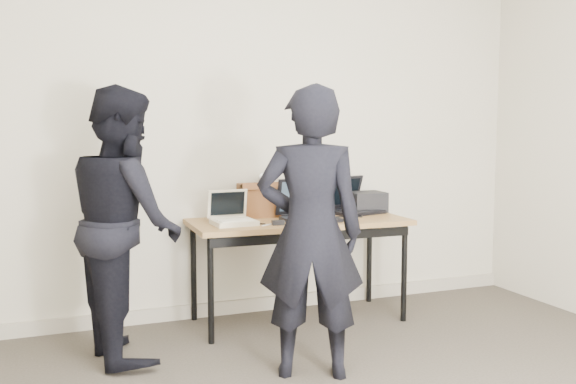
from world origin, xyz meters
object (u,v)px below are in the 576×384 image
laptop_center (307,211)px  laptop_right (351,204)px  person_typist (310,233)px  leather_satchel (264,199)px  laptop_beige (232,218)px  equipment_box (367,202)px  person_observer (125,223)px  desk (299,228)px

laptop_center → laptop_right: (0.45, 0.22, -0.00)m
person_typist → leather_satchel: bearing=-74.7°
laptop_beige → equipment_box: size_ratio=1.10×
laptop_center → equipment_box: (0.58, 0.22, 0.01)m
laptop_right → leather_satchel: (-0.68, 0.04, 0.07)m
equipment_box → person_typist: bearing=-130.3°
person_typist → person_observer: size_ratio=0.99×
desk → equipment_box: size_ratio=5.83×
desk → leather_satchel: (-0.18, 0.23, 0.19)m
person_typist → person_observer: person_observer is taller
desk → laptop_right: bearing=22.5°
desk → laptop_right: (0.50, 0.19, 0.12)m
desk → laptop_center: (0.05, -0.03, 0.12)m
leather_satchel → person_observer: bearing=-153.7°
equipment_box → laptop_right: bearing=-179.8°
leather_satchel → laptop_right: bearing=-1.0°
laptop_beige → person_observer: (-0.72, -0.21, 0.04)m
laptop_right → person_observer: 1.76m
desk → laptop_right: 0.55m
person_typist → desk: bearing=-86.9°
laptop_center → person_observer: 1.28m
laptop_center → laptop_beige: bearing=-179.4°
person_typist → person_observer: 1.13m
desk → laptop_right: size_ratio=3.44×
laptop_right → equipment_box: laptop_right is taller
leather_satchel → laptop_center: bearing=-45.6°
laptop_center → equipment_box: 0.62m
laptop_right → equipment_box: bearing=-14.6°
laptop_beige → laptop_right: 1.01m
desk → equipment_box: equipment_box is taller
laptop_center → desk: bearing=154.1°
equipment_box → person_typist: 1.46m
leather_satchel → person_typist: 1.16m
laptop_center → leather_satchel: (-0.23, 0.25, 0.06)m
laptop_beige → laptop_center: laptop_center is taller
laptop_center → person_typist: person_typist is taller
leather_satchel → person_observer: person_observer is taller
person_observer → person_typist: bearing=-134.6°
laptop_beige → laptop_right: (0.99, 0.22, 0.02)m
desk → person_observer: size_ratio=0.95×
laptop_beige → person_observer: bearing=-166.5°
laptop_right → equipment_box: (0.13, 0.00, 0.01)m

